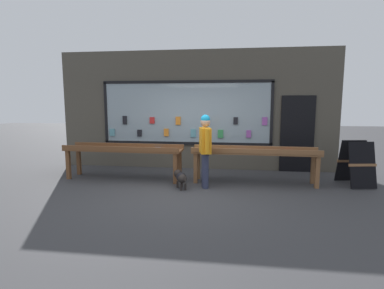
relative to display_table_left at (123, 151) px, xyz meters
name	(u,v)px	position (x,y,z in m)	size (l,w,h in m)	color
ground_plane	(181,191)	(1.61, -0.87, -0.70)	(40.00, 40.00, 0.00)	#38383A
shopfront_facade	(196,111)	(1.64, 1.52, 0.98)	(7.93, 0.29, 3.38)	#4C473D
display_table_left	(123,151)	(0.00, 0.00, 0.00)	(2.97, 0.75, 0.86)	brown
display_table_right	(254,154)	(3.21, 0.00, 0.00)	(2.96, 0.67, 0.86)	brown
person_browsing	(205,146)	(2.09, -0.51, 0.26)	(0.31, 0.64, 1.64)	#2D334C
small_dog	(181,177)	(1.57, -0.67, -0.44)	(0.40, 0.55, 0.39)	black
sandwich_board_sign	(356,163)	(5.54, 0.15, -0.18)	(0.70, 0.86, 1.03)	black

